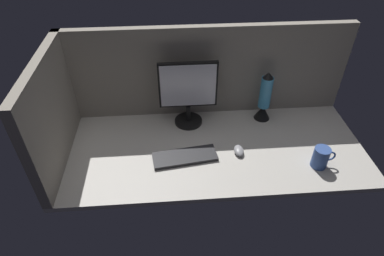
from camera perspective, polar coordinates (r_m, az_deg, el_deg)
ground_plane at (r=199.45cm, az=3.63°, el=-3.42°), size 180.00×80.00×3.00cm
cubicle_wall_back at (r=211.28cm, az=2.67°, el=9.84°), size 180.00×5.00×60.02cm
cubicle_wall_side at (r=189.14cm, az=-23.26°, el=2.52°), size 5.00×80.00×60.02cm
monitor at (r=203.00cm, az=-0.68°, el=6.37°), size 36.27×18.00×43.23cm
keyboard at (r=189.63cm, az=-1.25°, el=-5.04°), size 38.40×17.82×2.00cm
mouse at (r=194.34cm, az=8.18°, el=-3.92°), size 5.62×9.61×3.40cm
mug_ceramic_blue at (r=195.12cm, az=21.58°, el=-4.79°), size 12.93×8.85×12.62cm
lava_lamp at (r=216.45cm, az=12.53°, el=4.82°), size 10.53×10.53×34.45cm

